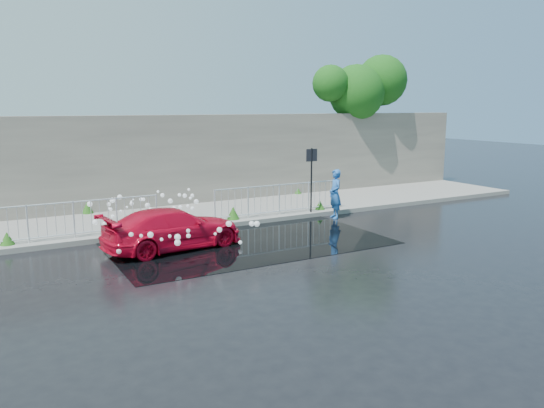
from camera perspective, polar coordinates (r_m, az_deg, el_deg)
The scene contains 13 objects.
ground at distance 14.87m, azimuth -2.83°, elevation -5.09°, with size 90.00×90.00×0.00m, color black.
pavement at distance 19.34m, azimuth -9.42°, elevation -1.33°, with size 30.00×4.00×0.15m, color slate.
curb at distance 17.51m, azimuth -7.20°, elevation -2.50°, with size 30.00×0.25×0.16m, color slate.
retaining_wall at distance 21.13m, azimuth -11.60°, elevation 4.61°, with size 30.00×0.60×3.50m, color #655D55.
puddle at distance 15.95m, azimuth -2.81°, elevation -3.99°, with size 8.00×5.00×0.01m, color black.
sign_post at distance 19.24m, azimuth 4.27°, elevation 3.70°, with size 0.45×0.06×2.50m.
tree at distance 25.97m, azimuth 9.76°, elevation 12.24°, with size 5.05×2.63×6.42m.
railing_left at distance 16.69m, azimuth -20.55°, elevation -1.44°, with size 5.05×0.05×1.10m.
railing_right at distance 18.97m, azimuth 0.78°, elevation 0.62°, with size 5.05×0.05×1.10m.
weeds at distance 18.69m, azimuth -10.07°, elevation -0.94°, with size 12.17×3.93×0.45m.
water_spray at distance 16.38m, azimuth -12.00°, elevation -1.00°, with size 3.67×5.62×1.07m.
red_car at distance 15.24m, azimuth -10.59°, elevation -2.62°, with size 1.63×4.01×1.16m, color red.
person at distance 19.16m, azimuth 6.81°, elevation 1.09°, with size 0.64×0.42×1.77m, color #235EB2.
Camera 1 is at (-6.32, -12.85, 4.00)m, focal length 35.00 mm.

